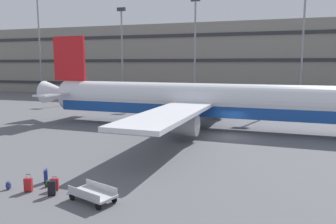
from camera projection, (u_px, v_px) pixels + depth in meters
name	position (u px, v px, depth m)	size (l,w,h in m)	color
ground_plane	(229.00, 136.00, 33.45)	(600.00, 600.00, 0.00)	#5B5B60
terminal_structure	(255.00, 60.00, 75.22)	(162.65, 14.24, 16.32)	gray
airliner	(202.00, 102.00, 37.46)	(43.89, 35.54, 10.87)	silver
light_mast_far_left	(39.00, 33.00, 75.11)	(1.80, 0.50, 25.20)	gray
light_mast_left	(122.00, 46.00, 69.41)	(1.80, 0.50, 18.99)	gray
light_mast_center_left	(195.00, 42.00, 64.64)	(1.80, 0.50, 20.09)	gray
light_mast_center_right	(304.00, 25.00, 58.41)	(1.80, 0.50, 25.05)	gray
suitcase_teal	(28.00, 185.00, 18.87)	(0.48, 0.33, 1.03)	#B21E23
suitcase_red	(46.00, 176.00, 20.33)	(0.41, 0.45, 0.90)	navy
suitcase_large	(55.00, 184.00, 19.08)	(0.49, 0.37, 0.80)	#B21E23
suitcase_upright	(52.00, 188.00, 18.29)	(0.47, 0.39, 0.97)	black
backpack_small	(47.00, 183.00, 19.66)	(0.23, 0.37, 0.48)	#264C26
backpack_black	(8.00, 186.00, 19.24)	(0.38, 0.39, 0.50)	navy
baggage_cart	(93.00, 194.00, 17.52)	(3.34, 2.06, 0.82)	#B7B7BC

